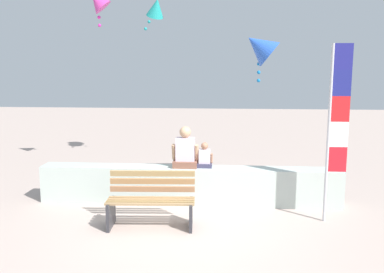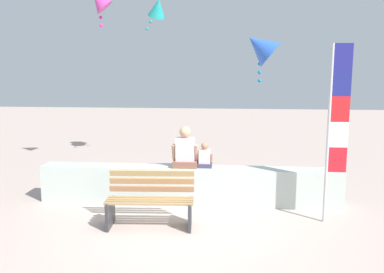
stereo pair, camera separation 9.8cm
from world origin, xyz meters
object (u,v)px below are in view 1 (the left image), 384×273
park_bench (151,202)px  kite_magenta (98,1)px  kite_teal (156,8)px  kite_blue (259,46)px  person_adult (185,151)px  flag_banner (335,120)px  person_child (205,158)px

park_bench → kite_magenta: (-1.83, 3.49, 3.75)m
kite_teal → kite_blue: 3.38m
person_adult → kite_teal: kite_teal is taller
park_bench → kite_teal: size_ratio=1.66×
kite_teal → kite_blue: (2.48, -2.02, -1.07)m
person_adult → kite_blue: bearing=37.1°
flag_banner → kite_magenta: (-4.86, 3.06, 2.41)m
flag_banner → kite_teal: bearing=132.5°
flag_banner → kite_teal: (-3.61, 3.94, 2.36)m
park_bench → kite_blue: 4.00m
park_bench → person_adult: bearing=70.1°
park_bench → person_adult: size_ratio=1.87×
kite_magenta → kite_blue: 4.06m
person_adult → kite_blue: 2.71m
person_adult → kite_magenta: kite_magenta is taller
park_bench → kite_teal: 5.75m
kite_magenta → person_adult: bearing=-44.3°
person_adult → kite_magenta: (-2.29, 2.24, 3.14)m
park_bench → kite_blue: (1.90, 2.34, 2.63)m
person_adult → kite_blue: (1.45, 1.09, 2.02)m
person_adult → flag_banner: bearing=-17.8°
person_adult → person_child: size_ratio=1.63×
person_adult → kite_teal: size_ratio=0.89×
park_bench → kite_teal: bearing=97.6°
kite_blue → person_child: bearing=-134.5°
kite_teal → kite_magenta: bearing=-144.9°
person_child → kite_blue: size_ratio=0.41×
park_bench → person_child: 1.58m
park_bench → kite_magenta: bearing=117.8°
kite_magenta → kite_blue: kite_magenta is taller
kite_magenta → kite_teal: size_ratio=1.00×
person_adult → kite_teal: bearing=108.4°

